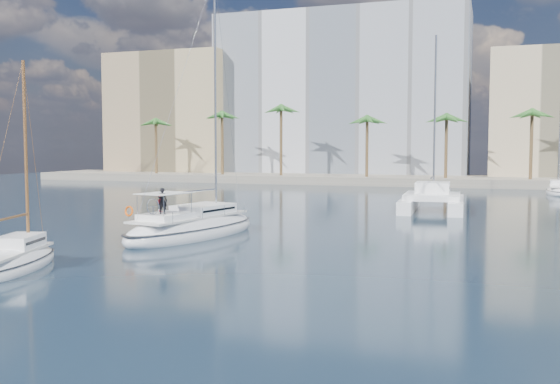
% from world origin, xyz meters
% --- Properties ---
extents(ground, '(160.00, 160.00, 0.00)m').
position_xyz_m(ground, '(0.00, 0.00, 0.00)').
color(ground, black).
rests_on(ground, ground).
extents(quay, '(120.00, 14.00, 1.20)m').
position_xyz_m(quay, '(0.00, 61.00, 0.60)').
color(quay, gray).
rests_on(quay, ground).
extents(building_modern, '(42.00, 16.00, 28.00)m').
position_xyz_m(building_modern, '(-12.00, 73.00, 14.00)').
color(building_modern, silver).
rests_on(building_modern, ground).
extents(building_tan_left, '(22.00, 14.00, 22.00)m').
position_xyz_m(building_tan_left, '(-42.00, 69.00, 11.00)').
color(building_tan_left, tan).
rests_on(building_tan_left, ground).
extents(building_beige, '(20.00, 14.00, 20.00)m').
position_xyz_m(building_beige, '(22.00, 70.00, 10.00)').
color(building_beige, beige).
rests_on(building_beige, ground).
extents(palm_left, '(3.60, 3.60, 12.30)m').
position_xyz_m(palm_left, '(-34.00, 57.00, 10.28)').
color(palm_left, brown).
rests_on(palm_left, ground).
extents(palm_centre, '(3.60, 3.60, 12.30)m').
position_xyz_m(palm_centre, '(0.00, 57.00, 10.28)').
color(palm_centre, brown).
rests_on(palm_centre, ground).
extents(main_sloop, '(6.14, 12.37, 17.59)m').
position_xyz_m(main_sloop, '(-5.37, 1.76, 0.53)').
color(main_sloop, white).
rests_on(main_sloop, ground).
extents(small_sloop, '(4.03, 7.47, 10.25)m').
position_xyz_m(small_sloop, '(-8.33, -10.40, 0.39)').
color(small_sloop, white).
rests_on(small_sloop, ground).
extents(catamaran, '(5.63, 10.68, 15.49)m').
position_xyz_m(catamaran, '(7.50, 22.69, 1.11)').
color(catamaran, white).
rests_on(catamaran, ground).
extents(seagull, '(1.07, 0.46, 0.20)m').
position_xyz_m(seagull, '(-8.27, 1.14, 0.54)').
color(seagull, silver).
rests_on(seagull, ground).
extents(moored_yacht_a, '(3.37, 9.52, 11.90)m').
position_xyz_m(moored_yacht_a, '(20.00, 47.00, 0.00)').
color(moored_yacht_a, white).
rests_on(moored_yacht_a, ground).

